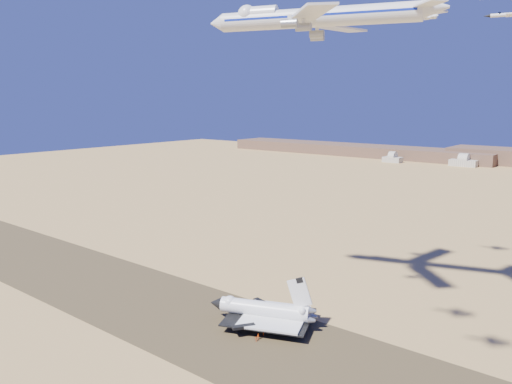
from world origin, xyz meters
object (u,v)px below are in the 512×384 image
Objects in this scene: shuttle at (264,311)px; chase_jet_f at (507,14)px; crew_a at (263,333)px; crew_c at (256,339)px; crew_b at (258,337)px; carrier_747 at (310,18)px; chase_jet_e at (420,18)px.

chase_jet_f reaches higher than shuttle.
crew_a is at bearing -74.07° from shuttle.
crew_b is at bearing -31.75° from crew_c.
carrier_747 is 47.61× the size of crew_c.
shuttle is 2.57× the size of chase_jet_f.
chase_jet_f is at bearing -65.60° from crew_c.
shuttle is 11.49m from crew_b.
carrier_747 reaches higher than chase_jet_f.
shuttle is 9.21m from crew_a.
chase_jet_f is (43.32, 90.86, 103.65)m from crew_c.
crew_b is 1.18× the size of crew_c.
chase_jet_e reaches higher than shuttle.
carrier_747 is 103.97m from crew_c.
crew_c is at bearing -175.04° from crew_a.
carrier_747 is 43.10× the size of crew_a.
chase_jet_e is at bearing -47.97° from crew_b.
shuttle is 2.75× the size of chase_jet_e.
carrier_747 is 75.82m from chase_jet_f.
crew_a is 2.85m from crew_b.
crew_a is 126.54m from chase_jet_e.
chase_jet_f is at bearing -27.44° from crew_a.
carrier_747 reaches higher than chase_jet_e.
carrier_747 is at bearing -31.61° from crew_b.
chase_jet_e reaches higher than crew_b.
carrier_747 is 49.41m from chase_jet_e.
chase_jet_f reaches higher than crew_a.
crew_a is 1.10× the size of crew_c.
carrier_747 is at bearing 2.47° from crew_a.
chase_jet_e is (22.61, 64.67, 99.17)m from shuttle.
shuttle reaches higher than crew_c.
shuttle is at bearing -13.33° from crew_c.
shuttle is 136.78m from chase_jet_f.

